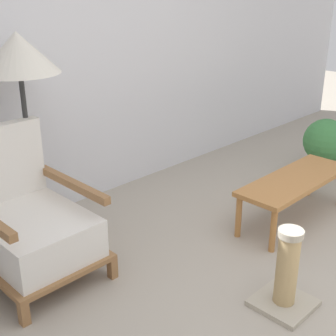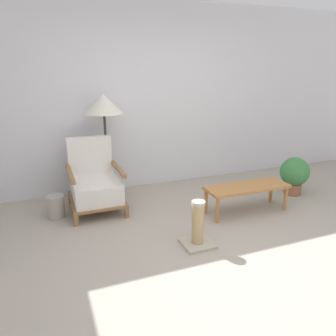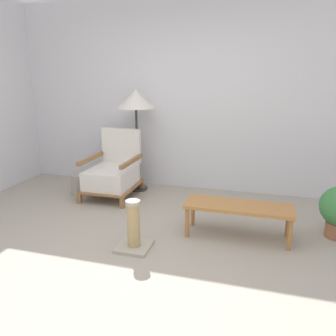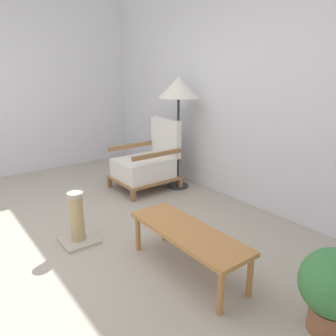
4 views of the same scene
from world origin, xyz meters
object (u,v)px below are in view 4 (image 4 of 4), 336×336
(vase, at_px, (123,169))
(scratching_post, at_px, (78,223))
(floor_lamp, at_px, (179,91))
(coffee_table, at_px, (188,235))
(potted_plant, at_px, (334,288))
(armchair, at_px, (147,163))

(vase, height_order, scratching_post, scratching_post)
(floor_lamp, relative_size, vase, 5.13)
(coffee_table, bearing_deg, potted_plant, 15.62)
(armchair, relative_size, potted_plant, 1.65)
(armchair, bearing_deg, potted_plant, -10.66)
(armchair, xyz_separation_m, coffee_table, (1.77, -0.80, -0.03))
(armchair, distance_m, scratching_post, 1.56)
(floor_lamp, xyz_separation_m, vase, (-0.74, -0.42, -1.13))
(coffee_table, bearing_deg, armchair, 155.62)
(coffee_table, relative_size, scratching_post, 2.20)
(floor_lamp, xyz_separation_m, potted_plant, (2.54, -0.86, -0.96))
(armchair, height_order, coffee_table, armchair)
(potted_plant, height_order, scratching_post, potted_plant)
(floor_lamp, relative_size, scratching_post, 2.94)
(potted_plant, bearing_deg, floor_lamp, 161.28)
(armchair, xyz_separation_m, floor_lamp, (0.23, 0.34, 0.93))
(floor_lamp, distance_m, vase, 1.41)
(coffee_table, xyz_separation_m, potted_plant, (1.00, 0.28, -0.00))
(armchair, height_order, floor_lamp, floor_lamp)
(vase, bearing_deg, armchair, 9.14)
(floor_lamp, height_order, potted_plant, floor_lamp)
(vase, distance_m, scratching_post, 1.82)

